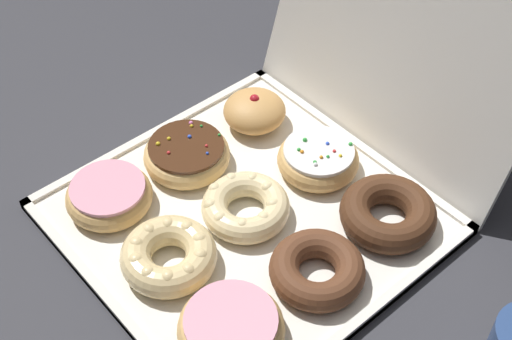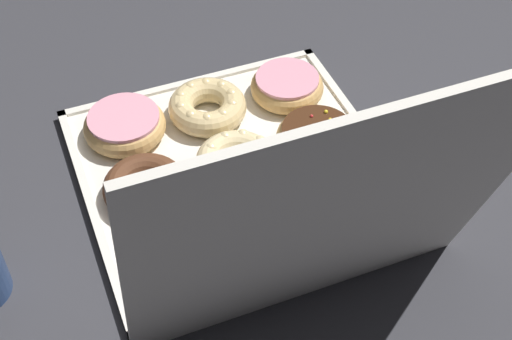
% 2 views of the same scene
% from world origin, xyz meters
% --- Properties ---
extents(ground_plane, '(3.00, 3.00, 0.00)m').
position_xyz_m(ground_plane, '(0.00, 0.00, 0.00)').
color(ground_plane, '#333338').
extents(donut_box, '(0.41, 0.41, 0.01)m').
position_xyz_m(donut_box, '(0.00, 0.00, 0.01)').
color(donut_box, silver).
rests_on(donut_box, ground).
extents(box_lid_open, '(0.41, 0.12, 0.39)m').
position_xyz_m(box_lid_open, '(0.00, 0.27, 0.20)').
color(box_lid_open, silver).
rests_on(box_lid_open, ground).
extents(pink_frosted_donut_0, '(0.11, 0.11, 0.04)m').
position_xyz_m(pink_frosted_donut_0, '(-0.13, -0.12, 0.03)').
color(pink_frosted_donut_0, tan).
rests_on(pink_frosted_donut_0, donut_box).
extents(cruller_donut_1, '(0.11, 0.11, 0.04)m').
position_xyz_m(cruller_donut_1, '(0.00, -0.12, 0.03)').
color(cruller_donut_1, '#EACC8C').
rests_on(cruller_donut_1, donut_box).
extents(pink_frosted_donut_2, '(0.12, 0.12, 0.04)m').
position_xyz_m(pink_frosted_donut_2, '(0.12, -0.12, 0.03)').
color(pink_frosted_donut_2, tan).
rests_on(pink_frosted_donut_2, donut_box).
extents(sprinkle_donut_3, '(0.12, 0.12, 0.04)m').
position_xyz_m(sprinkle_donut_3, '(-0.12, -0.00, 0.03)').
color(sprinkle_donut_3, '#E5B770').
rests_on(sprinkle_donut_3, donut_box).
extents(cruller_donut_4, '(0.11, 0.11, 0.04)m').
position_xyz_m(cruller_donut_4, '(-0.00, -0.00, 0.03)').
color(cruller_donut_4, beige).
rests_on(cruller_donut_4, donut_box).
extents(chocolate_cake_ring_donut_5, '(0.11, 0.11, 0.04)m').
position_xyz_m(chocolate_cake_ring_donut_5, '(0.13, 0.00, 0.03)').
color(chocolate_cake_ring_donut_5, '#59331E').
rests_on(chocolate_cake_ring_donut_5, donut_box).
extents(jelly_filled_donut_6, '(0.09, 0.09, 0.05)m').
position_xyz_m(jelly_filled_donut_6, '(-0.12, 0.12, 0.03)').
color(jelly_filled_donut_6, tan).
rests_on(jelly_filled_donut_6, donut_box).
extents(sprinkle_donut_7, '(0.11, 0.11, 0.04)m').
position_xyz_m(sprinkle_donut_7, '(0.00, 0.13, 0.03)').
color(sprinkle_donut_7, tan).
rests_on(sprinkle_donut_7, donut_box).
extents(chocolate_cake_ring_donut_8, '(0.12, 0.12, 0.04)m').
position_xyz_m(chocolate_cake_ring_donut_8, '(0.12, 0.13, 0.03)').
color(chocolate_cake_ring_donut_8, '#472816').
rests_on(chocolate_cake_ring_donut_8, donut_box).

